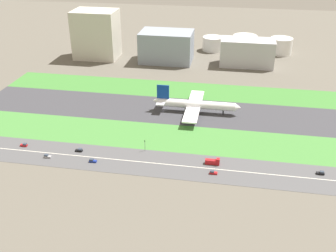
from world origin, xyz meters
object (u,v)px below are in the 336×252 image
car_4 (79,150)px  car_0 (24,145)px  truck_1 (213,162)px  office_tower (247,53)px  car_1 (213,173)px  car_5 (93,161)px  traffic_light (145,145)px  airliner (194,104)px  fuel_tank_west (213,44)px  car_3 (321,173)px  fuel_tank_centre (245,44)px  fuel_tank_east (281,46)px  hangar_building (167,47)px  car_2 (47,156)px  terminal_building (96,34)px

car_4 → car_0: bearing=180.0°
truck_1 → office_tower: size_ratio=0.17×
car_1 → car_5: size_ratio=1.00×
traffic_light → airliner: bearing=68.7°
airliner → fuel_tank_west: (1.60, 159.00, 1.07)m
car_1 → fuel_tank_west: (-18.19, 237.00, 6.38)m
car_1 → truck_1: size_ratio=0.52×
car_0 → car_4: 36.48m
airliner → car_0: (-99.42, -68.00, -5.31)m
car_5 → car_3: 130.27m
truck_1 → fuel_tank_centre: size_ratio=0.33×
traffic_light → fuel_tank_east: (96.45, 219.01, 4.08)m
car_1 → office_tower: (17.85, 192.00, 11.85)m
car_3 → car_5: bearing=-175.6°
hangar_building → fuel_tank_centre: (76.50, 45.00, -5.97)m
truck_1 → car_3: truck_1 is taller
car_1 → car_0: same height
truck_1 → traffic_light: bearing=169.3°
car_5 → traffic_light: size_ratio=0.61×
traffic_light → car_4: bearing=-168.6°
car_2 → truck_1: bearing=-174.2°
fuel_tank_west → truck_1: bearing=-85.7°
car_4 → fuel_tank_centre: (98.26, 227.00, 7.95)m
car_3 → terminal_building: 265.61m
car_5 → car_4: (-12.11, 10.00, 0.00)m
car_5 → hangar_building: bearing=-92.9°
car_1 → car_2: (-98.99, 0.00, 0.00)m
car_0 → terminal_building: (-13.63, 182.00, 22.81)m
office_tower → fuel_tank_west: (-36.04, 45.00, -5.48)m
car_0 → fuel_tank_east: fuel_tank_east is taller
traffic_light → car_2: bearing=-162.1°
fuel_tank_west → car_4: bearing=-105.9°
car_1 → car_3: 60.09m
car_1 → fuel_tank_east: bearing=-102.7°
truck_1 → hangar_building: (-60.03, 182.00, 13.17)m
fuel_tank_centre → fuel_tank_west: bearing=180.0°
car_4 → car_2: 19.09m
car_5 → office_tower: 211.73m
truck_1 → fuel_tank_centre: (16.47, 227.00, 7.20)m
fuel_tank_centre → fuel_tank_east: bearing=0.0°
car_4 → terminal_building: 190.15m
car_4 → terminal_building: (-50.11, 182.00, 22.81)m
car_0 → fuel_tank_centre: size_ratio=0.18×
traffic_light → terminal_building: bearing=117.3°
car_1 → terminal_building: size_ratio=0.09×
car_3 → fuel_tank_centre: size_ratio=0.18×
car_0 → fuel_tank_centre: bearing=59.3°
car_0 → office_tower: bearing=53.0°
truck_1 → car_5: bearing=-171.8°
car_0 → car_4: (36.48, 0.00, 0.00)m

